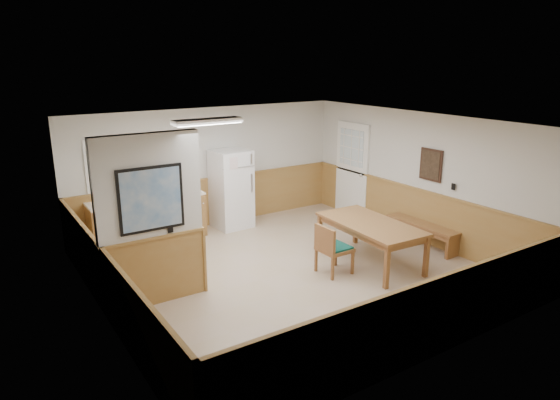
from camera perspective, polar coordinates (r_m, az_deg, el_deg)
ground at (r=8.49m, az=1.13°, el=-8.20°), size 6.00×6.00×0.00m
ceiling at (r=7.81m, az=1.23°, el=8.79°), size 6.00×6.00×0.02m
back_wall at (r=10.60m, az=-8.00°, el=3.70°), size 6.00×0.02×2.50m
right_wall at (r=10.01m, az=15.54°, el=2.54°), size 0.02×6.00×2.50m
left_wall at (r=6.91m, az=-19.91°, el=-3.82°), size 0.02×6.00×2.50m
wainscot_back at (r=10.76m, az=-7.80°, el=-0.22°), size 6.00×0.04×1.00m
wainscot_right at (r=10.19m, az=15.16°, el=-1.58°), size 0.04×6.00×1.00m
wainscot_left at (r=7.19m, az=-19.18°, el=-9.43°), size 0.04×6.00×1.00m
partition_wall at (r=7.28m, az=-14.54°, el=-2.52°), size 1.50×0.20×2.50m
kitchen_counter at (r=10.07m, az=-13.27°, el=-1.88°), size 2.20×0.61×1.00m
exterior_door at (r=11.33m, az=8.19°, el=3.47°), size 0.07×1.02×2.15m
kitchen_window at (r=9.83m, az=-19.15°, el=3.80°), size 0.80×0.04×1.00m
wall_painting at (r=9.73m, az=16.86°, el=3.87°), size 0.04×0.50×0.60m
fluorescent_fixture at (r=8.54m, az=-8.27°, el=8.89°), size 1.20×0.30×0.09m
refrigerator at (r=10.50m, az=-5.59°, el=1.27°), size 0.76×0.74×1.64m
dining_table at (r=8.73m, az=10.30°, el=-3.10°), size 1.06×1.98×0.75m
dining_bench at (r=9.87m, az=15.87°, el=-3.17°), size 0.36×1.54×0.45m
dining_chair at (r=8.26m, az=5.77°, el=-5.27°), size 0.69×0.50×0.85m
fire_extinguisher at (r=10.11m, az=-9.76°, el=2.13°), size 0.11×0.11×0.44m
soap_bottle at (r=9.72m, az=-18.33°, el=0.54°), size 0.11×0.11×0.25m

